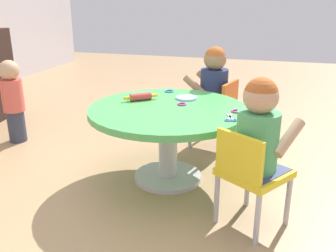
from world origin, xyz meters
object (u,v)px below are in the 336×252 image
object	(u,v)px
seated_child_right	(214,81)
craft_scissors	(231,119)
toddler_standing	(13,99)
seated_child_left	(259,129)
child_chair_right	(217,110)
rolling_pin	(141,97)
craft_table	(168,123)
child_chair_left	(250,173)

from	to	relation	value
seated_child_right	craft_scissors	bearing A→B (deg)	-163.61
toddler_standing	craft_scissors	xyz separation A→B (m)	(-0.44, -1.79, 0.13)
seated_child_left	child_chair_right	world-z (taller)	seated_child_left
toddler_standing	rolling_pin	size ratio (longest dim) A/B	3.42
craft_table	toddler_standing	bearing A→B (deg)	77.53
seated_child_right	child_chair_right	bearing A→B (deg)	-105.26
seated_child_left	rolling_pin	world-z (taller)	seated_child_left
craft_table	toddler_standing	world-z (taller)	toddler_standing
toddler_standing	child_chair_right	bearing A→B (deg)	-78.14
toddler_standing	rolling_pin	xyz separation A→B (m)	(-0.20, -1.17, 0.16)
toddler_standing	seated_child_left	bearing A→B (deg)	-108.98
seated_child_left	craft_scissors	xyz separation A→B (m)	(0.24, 0.16, -0.04)
craft_table	seated_child_right	size ratio (longest dim) A/B	1.94
child_chair_left	seated_child_left	xyz separation A→B (m)	(0.03, -0.02, 0.23)
craft_table	seated_child_right	world-z (taller)	seated_child_right
toddler_standing	craft_scissors	bearing A→B (deg)	-103.71
child_chair_right	seated_child_right	world-z (taller)	seated_child_right
child_chair_right	craft_table	bearing A→B (deg)	161.80
craft_table	seated_child_left	distance (m)	0.69
child_chair_right	toddler_standing	size ratio (longest dim) A/B	0.80
rolling_pin	craft_scissors	xyz separation A→B (m)	(-0.24, -0.62, -0.02)
seated_child_left	toddler_standing	distance (m)	2.07
rolling_pin	craft_scissors	size ratio (longest dim) A/B	1.41
child_chair_left	craft_scissors	world-z (taller)	child_chair_left
craft_scissors	craft_table	bearing A→B (deg)	72.13
child_chair_left	craft_scissors	distance (m)	0.36
craft_table	child_chair_left	size ratio (longest dim) A/B	1.85
craft_scissors	rolling_pin	bearing A→B (deg)	69.14
child_chair_left	seated_child_left	size ratio (longest dim) A/B	1.05
child_chair_right	seated_child_right	bearing A→B (deg)	74.74
toddler_standing	craft_scissors	distance (m)	1.85
craft_table	seated_child_left	size ratio (longest dim) A/B	1.94
rolling_pin	seated_child_right	bearing A→B (deg)	-35.63
seated_child_left	child_chair_right	distance (m)	1.09
seated_child_left	toddler_standing	size ratio (longest dim) A/B	0.76
craft_table	seated_child_left	xyz separation A→B (m)	(-0.37, -0.57, 0.14)
child_chair_left	seated_child_right	bearing A→B (deg)	19.54
seated_child_left	toddler_standing	world-z (taller)	seated_child_left
seated_child_left	rolling_pin	distance (m)	0.92
child_chair_right	seated_child_right	size ratio (longest dim) A/B	1.05
seated_child_right	rolling_pin	world-z (taller)	seated_child_right
seated_child_left	child_chair_left	bearing A→B (deg)	146.79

